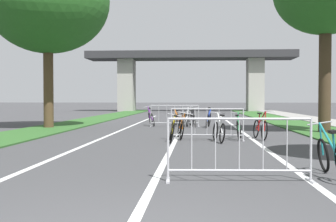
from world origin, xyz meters
The scene contains 22 objects.
grass_verge_left centered at (-5.86, 21.28, 0.03)m, with size 2.42×52.01×0.05m, color #2D5B26.
grass_verge_right centered at (5.86, 21.28, 0.03)m, with size 2.42×52.01×0.05m, color #2D5B26.
sidewalk_path_right centered at (8.19, 21.28, 0.04)m, with size 2.23×52.01×0.08m, color gray.
lane_stripe_center centered at (0.00, 15.05, 0.00)m, with size 0.14×30.09×0.01m, color silver.
lane_stripe_right_lane centered at (2.56, 15.05, 0.00)m, with size 0.14×30.09×0.01m, color silver.
lane_stripe_left_lane centered at (-2.56, 15.05, 0.00)m, with size 0.14×30.09×0.01m, color silver.
overpass_bridge centered at (0.00, 42.99, 4.80)m, with size 22.38×4.09×6.45m.
tree_left_pine_far centered at (-6.10, 15.53, 5.82)m, with size 5.63×5.63×8.23m.
crowd_barrier_nearest centered at (1.39, 3.34, 0.52)m, with size 2.41×0.55×1.05m.
crowd_barrier_second centered at (1.03, 10.26, 0.52)m, with size 2.41×0.55×1.05m.
crowd_barrier_third centered at (-0.38, 17.18, 0.52)m, with size 2.41×0.54×1.05m.
bicycle_orange_0 centered at (0.16, 10.85, 0.38)m, with size 0.60×1.69×0.94m.
bicycle_white_1 centered at (1.39, 9.83, 0.35)m, with size 0.48×1.59×0.94m.
bicycle_silver_2 centered at (0.27, 17.66, 0.36)m, with size 0.50×1.63×0.97m.
bicycle_yellow_3 centered at (-0.07, 9.72, 0.36)m, with size 0.46×1.67×0.89m.
bicycle_purple_4 centered at (-1.58, 17.57, 0.38)m, with size 0.72×1.74×1.01m.
bicycle_black_5 centered at (0.52, 16.67, 0.36)m, with size 0.52×1.59×0.95m.
bicycle_teal_6 centered at (3.02, 3.81, 0.35)m, with size 0.44×1.70×0.96m.
bicycle_blue_7 centered at (1.26, 16.69, 0.37)m, with size 0.54×1.69×0.96m.
bicycle_red_8 centered at (2.82, 10.76, 0.37)m, with size 0.55×1.65×1.00m.
bicycle_green_9 centered at (2.11, 10.76, 0.37)m, with size 0.51×1.69×0.93m.
bicycle_orange_10 centered at (-0.29, 17.66, 0.35)m, with size 0.60×1.54×0.88m.
Camera 1 is at (0.69, -3.70, 1.36)m, focal length 45.74 mm.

